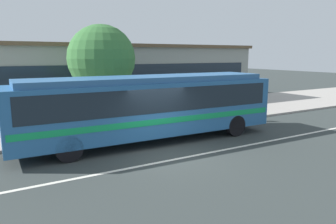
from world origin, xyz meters
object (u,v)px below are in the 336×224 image
at_px(bus_stop_sign, 210,90).
at_px(street_tree_near_stop, 102,59).
at_px(pedestrian_waiting_near_sign, 126,109).
at_px(pedestrian_walking_along_curb, 213,102).
at_px(transit_bus, 150,104).

relative_size(bus_stop_sign, street_tree_near_stop, 0.50).
distance_m(pedestrian_waiting_near_sign, pedestrian_walking_along_curb, 5.20).
xyz_separation_m(transit_bus, pedestrian_walking_along_curb, (5.12, 2.00, -0.56)).
xyz_separation_m(transit_bus, pedestrian_waiting_near_sign, (-0.06, 2.48, -0.58)).
bearing_deg(transit_bus, street_tree_near_stop, 96.54).
xyz_separation_m(pedestrian_waiting_near_sign, street_tree_near_stop, (-0.47, 2.18, 2.49)).
height_order(transit_bus, bus_stop_sign, transit_bus).
height_order(pedestrian_waiting_near_sign, pedestrian_walking_along_curb, pedestrian_walking_along_curb).
xyz_separation_m(pedestrian_walking_along_curb, bus_stop_sign, (-0.10, 0.11, 0.68)).
relative_size(transit_bus, bus_stop_sign, 4.45).
height_order(transit_bus, pedestrian_waiting_near_sign, transit_bus).
bearing_deg(pedestrian_walking_along_curb, bus_stop_sign, 133.73).
bearing_deg(pedestrian_waiting_near_sign, street_tree_near_stop, 102.18).
relative_size(pedestrian_waiting_near_sign, bus_stop_sign, 0.64).
xyz_separation_m(pedestrian_waiting_near_sign, pedestrian_walking_along_curb, (5.18, -0.48, 0.02)).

